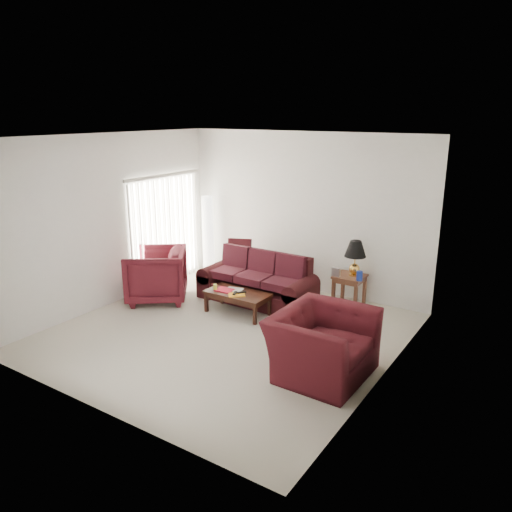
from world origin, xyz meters
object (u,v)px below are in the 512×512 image
at_px(sofa, 257,279).
at_px(coffee_table, 238,303).
at_px(armchair_right, 322,344).
at_px(end_table, 349,290).
at_px(floor_lamp, 208,235).
at_px(armchair_left, 156,275).

xyz_separation_m(sofa, coffee_table, (0.03, -0.64, -0.24)).
height_order(sofa, armchair_right, sofa).
xyz_separation_m(sofa, armchair_right, (2.13, -1.71, -0.01)).
xyz_separation_m(end_table, floor_lamp, (-3.21, 0.05, 0.56)).
bearing_deg(armchair_left, armchair_right, 40.83).
relative_size(floor_lamp, armchair_left, 1.59).
bearing_deg(coffee_table, armchair_right, -8.71).
relative_size(floor_lamp, armchair_right, 1.29).
bearing_deg(coffee_table, sofa, 110.94).
height_order(armchair_left, armchair_right, armchair_left).
distance_m(sofa, armchair_left, 1.84).
xyz_separation_m(end_table, armchair_left, (-3.05, -1.69, 0.20)).
xyz_separation_m(armchair_right, coffee_table, (-2.10, 1.07, -0.23)).
xyz_separation_m(armchair_left, coffee_table, (1.62, 0.28, -0.29)).
distance_m(floor_lamp, coffee_table, 2.39).
bearing_deg(armchair_right, coffee_table, 64.00).
relative_size(floor_lamp, coffee_table, 1.54).
bearing_deg(sofa, floor_lamp, 152.24).
bearing_deg(armchair_right, sofa, 52.16).
distance_m(sofa, armchair_right, 2.73).
bearing_deg(armchair_left, coffee_table, 62.70).
height_order(armchair_left, coffee_table, armchair_left).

